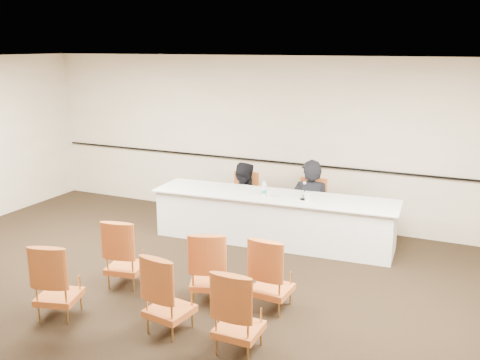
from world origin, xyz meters
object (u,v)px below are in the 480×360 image
at_px(panelist_main_chair, 310,208).
at_px(aud_chair_back_right, 239,310).
at_px(drinking_glass, 269,194).
at_px(aud_chair_front_right, 272,273).
at_px(panelist_second_chair, 243,200).
at_px(water_bottle, 264,188).
at_px(microphone, 303,192).
at_px(aud_chair_front_left, 126,252).
at_px(aud_chair_back_mid, 169,292).
at_px(panelist_second, 243,206).
at_px(coffee_cup, 308,197).
at_px(aud_chair_back_left, 58,279).
at_px(panelist_main, 310,213).
at_px(panel_table, 273,219).
at_px(aud_chair_front_mid, 209,266).

distance_m(panelist_main_chair, aud_chair_back_right, 3.83).
bearing_deg(drinking_glass, aud_chair_front_right, -67.42).
bearing_deg(panelist_second_chair, water_bottle, -47.25).
bearing_deg(microphone, aud_chair_front_left, -138.07).
bearing_deg(aud_chair_back_mid, panelist_second, 109.36).
bearing_deg(coffee_cup, water_bottle, 179.45).
height_order(panelist_second_chair, aud_chair_back_right, same).
height_order(water_bottle, drinking_glass, water_bottle).
relative_size(water_bottle, aud_chair_back_left, 0.27).
xyz_separation_m(panelist_main_chair, microphone, (0.08, -0.68, 0.47)).
relative_size(panelist_second, aud_chair_back_mid, 1.69).
bearing_deg(drinking_glass, microphone, 5.62).
height_order(panelist_main, panelist_second, panelist_main).
bearing_deg(panelist_main_chair, panelist_main, 0.00).
distance_m(panel_table, drinking_glass, 0.47).
bearing_deg(panel_table, aud_chair_front_mid, -93.07).
xyz_separation_m(coffee_cup, aud_chair_back_right, (0.23, -3.09, -0.39)).
bearing_deg(panelist_main_chair, aud_chair_front_mid, -101.84).
distance_m(drinking_glass, aud_chair_back_mid, 3.05).
relative_size(panelist_main, water_bottle, 7.54).
xyz_separation_m(panelist_main_chair, aud_chair_back_right, (0.40, -3.81, 0.00)).
height_order(panelist_main, coffee_cup, panelist_main).
bearing_deg(microphone, aud_chair_back_right, -94.79).
bearing_deg(drinking_glass, panelist_second_chair, 138.91).
bearing_deg(water_bottle, microphone, 2.77).
bearing_deg(microphone, drinking_glass, 175.04).
xyz_separation_m(aud_chair_front_left, aud_chair_back_left, (-0.21, -1.05, 0.00)).
bearing_deg(aud_chair_front_left, drinking_glass, 51.28).
bearing_deg(coffee_cup, drinking_glass, -178.55).
distance_m(panelist_main_chair, aud_chair_back_left, 4.43).
distance_m(microphone, aud_chair_back_right, 3.18).
bearing_deg(aud_chair_back_right, coffee_cup, 94.00).
height_order(microphone, aud_chair_front_left, microphone).
xyz_separation_m(panelist_second, panelist_second_chair, (0.00, 0.00, 0.10)).
distance_m(panelist_second_chair, aud_chair_front_left, 2.92).
relative_size(aud_chair_front_right, aud_chair_back_mid, 1.00).
bearing_deg(panelist_second_chair, panelist_second, 0.00).
relative_size(panel_table, aud_chair_front_mid, 4.22).
bearing_deg(drinking_glass, aud_chair_front_left, -118.16).
height_order(panel_table, aud_chair_back_mid, aud_chair_back_mid).
xyz_separation_m(panelist_main_chair, panelist_second_chair, (-1.24, -0.08, 0.00)).
relative_size(aud_chair_back_left, aud_chair_back_right, 1.00).
distance_m(aud_chair_front_left, aud_chair_back_mid, 1.43).
relative_size(panel_table, panelist_main_chair, 4.22).
distance_m(drinking_glass, aud_chair_front_right, 2.24).
relative_size(microphone, aud_chair_back_left, 0.29).
xyz_separation_m(water_bottle, coffee_cup, (0.74, -0.01, -0.06)).
bearing_deg(microphone, aud_chair_front_mid, -113.41).
bearing_deg(panelist_second, aud_chair_front_right, 112.56).
distance_m(coffee_cup, aud_chair_front_left, 2.93).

